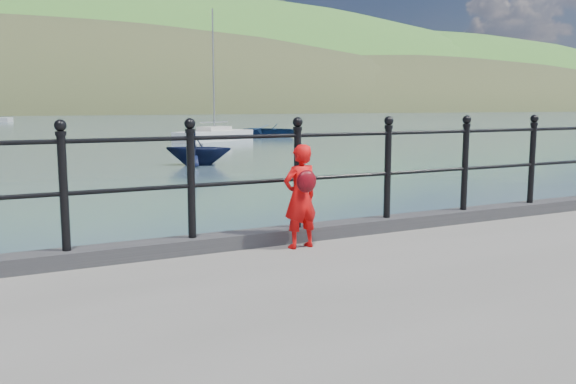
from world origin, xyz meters
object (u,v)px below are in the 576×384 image
child (301,196)px  sailboat_near (214,136)px  launch_navy (198,148)px  railing (247,168)px  launch_blue (272,130)px

child → sailboat_near: sailboat_near is taller
launch_navy → sailboat_near: sailboat_near is taller
railing → launch_blue: (18.61, 37.81, -1.33)m
sailboat_near → launch_navy: bearing=-143.5°
child → launch_navy: (5.31, 18.65, -0.83)m
launch_blue → sailboat_near: (-6.13, -3.48, -0.15)m
child → sailboat_near: (12.02, 34.66, -1.21)m
railing → sailboat_near: size_ratio=1.98×
railing → launch_blue: 42.16m
railing → launch_navy: railing is taller
railing → launch_navy: size_ratio=6.63×
railing → launch_navy: 19.23m
launch_blue → railing: bearing=-144.4°
launch_blue → sailboat_near: 7.05m
railing → child: 0.63m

